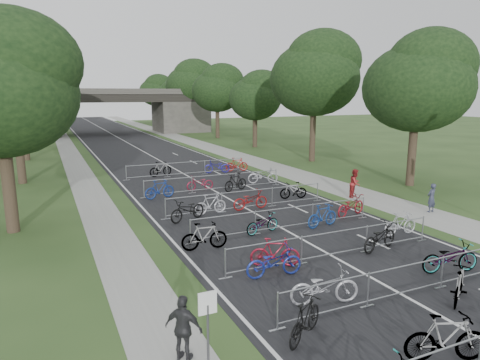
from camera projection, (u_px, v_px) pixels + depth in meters
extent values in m
cube|color=black|center=(129.00, 144.00, 54.69)|extent=(11.00, 140.00, 0.01)
cube|color=gray|center=(189.00, 141.00, 57.97)|extent=(3.00, 140.00, 0.01)
cube|color=gray|center=(66.00, 147.00, 51.62)|extent=(2.00, 140.00, 0.01)
cube|color=silver|center=(129.00, 144.00, 54.69)|extent=(0.12, 140.00, 0.00)
cube|color=#3F3C38|center=(30.00, 120.00, 62.84)|extent=(8.00, 8.00, 5.00)
cube|color=#3F3C38|center=(181.00, 116.00, 72.27)|extent=(8.00, 8.00, 5.00)
cube|color=black|center=(109.00, 98.00, 66.94)|extent=(30.00, 8.00, 1.20)
cube|color=#3F3C38|center=(113.00, 91.00, 63.36)|extent=(30.00, 0.40, 0.90)
cube|color=#3F3C38|center=(106.00, 92.00, 70.13)|extent=(30.00, 0.40, 0.90)
cylinder|color=#4C4C51|center=(208.00, 335.00, 9.90)|extent=(0.06, 0.06, 1.50)
cube|color=white|center=(207.00, 303.00, 9.74)|extent=(0.45, 0.04, 0.55)
cylinder|color=#33261C|center=(9.00, 187.00, 19.28)|extent=(0.56, 0.56, 4.20)
sphere|color=black|center=(10.00, 62.00, 18.01)|extent=(5.38, 5.38, 5.38)
cylinder|color=#33261C|center=(412.00, 153.00, 29.30)|extent=(0.56, 0.56, 4.48)
ellipsoid|color=black|center=(417.00, 88.00, 28.43)|extent=(7.17, 7.17, 5.88)
sphere|color=black|center=(432.00, 65.00, 27.95)|extent=(5.73, 5.73, 5.73)
sphere|color=black|center=(405.00, 101.00, 28.85)|extent=(4.66, 4.66, 4.66)
cylinder|color=#33261C|center=(19.00, 150.00, 29.92)|extent=(0.56, 0.56, 4.72)
ellipsoid|color=black|center=(13.00, 83.00, 29.00)|extent=(7.56, 7.56, 6.20)
sphere|color=black|center=(20.00, 59.00, 28.51)|extent=(6.05, 6.05, 6.05)
sphere|color=black|center=(6.00, 97.00, 29.43)|extent=(4.91, 4.91, 4.91)
cylinder|color=#33261C|center=(313.00, 134.00, 39.92)|extent=(0.56, 0.56, 5.11)
ellipsoid|color=black|center=(314.00, 79.00, 38.93)|extent=(8.18, 8.18, 6.70)
sphere|color=black|center=(324.00, 60.00, 38.41)|extent=(6.54, 6.54, 6.54)
sphere|color=black|center=(306.00, 91.00, 39.38)|extent=(5.31, 5.31, 5.31)
cylinder|color=#33261C|center=(25.00, 133.00, 40.55)|extent=(0.56, 0.56, 5.25)
ellipsoid|color=black|center=(19.00, 77.00, 39.54)|extent=(8.40, 8.40, 6.89)
sphere|color=black|center=(24.00, 58.00, 39.01)|extent=(6.72, 6.72, 6.72)
sphere|color=black|center=(14.00, 89.00, 39.99)|extent=(5.46, 5.46, 5.46)
cylinder|color=#33261C|center=(255.00, 131.00, 50.73)|extent=(0.56, 0.56, 3.85)
ellipsoid|color=black|center=(255.00, 99.00, 49.99)|extent=(6.16, 6.16, 5.05)
sphere|color=black|center=(262.00, 88.00, 49.54)|extent=(4.93, 4.93, 4.93)
sphere|color=black|center=(249.00, 105.00, 50.38)|extent=(4.00, 4.00, 4.00)
cylinder|color=#33261C|center=(28.00, 129.00, 51.34)|extent=(0.56, 0.56, 4.20)
ellipsoid|color=black|center=(25.00, 94.00, 50.53)|extent=(6.72, 6.72, 5.51)
sphere|color=black|center=(29.00, 82.00, 50.07)|extent=(5.38, 5.38, 5.38)
sphere|color=black|center=(21.00, 101.00, 50.94)|extent=(4.37, 4.37, 4.37)
cylinder|color=#33261C|center=(217.00, 122.00, 61.36)|extent=(0.56, 0.56, 4.48)
ellipsoid|color=black|center=(217.00, 91.00, 60.49)|extent=(7.17, 7.17, 5.88)
sphere|color=black|center=(222.00, 81.00, 60.01)|extent=(5.73, 5.73, 5.73)
sphere|color=black|center=(213.00, 98.00, 60.91)|extent=(4.66, 4.66, 4.66)
cylinder|color=#33261C|center=(30.00, 121.00, 61.98)|extent=(0.56, 0.56, 4.72)
ellipsoid|color=black|center=(27.00, 89.00, 61.06)|extent=(7.56, 7.56, 6.20)
sphere|color=black|center=(30.00, 78.00, 60.57)|extent=(6.05, 6.05, 6.05)
sphere|color=black|center=(24.00, 95.00, 61.49)|extent=(4.91, 4.91, 4.91)
cylinder|color=#33261C|center=(191.00, 116.00, 71.98)|extent=(0.56, 0.56, 5.11)
ellipsoid|color=black|center=(190.00, 86.00, 70.99)|extent=(8.18, 8.18, 6.70)
sphere|color=black|center=(195.00, 76.00, 70.47)|extent=(6.54, 6.54, 6.54)
sphere|color=black|center=(187.00, 92.00, 71.43)|extent=(5.31, 5.31, 5.31)
cylinder|color=#33261C|center=(31.00, 116.00, 72.61)|extent=(0.56, 0.56, 5.25)
ellipsoid|color=black|center=(28.00, 85.00, 71.60)|extent=(8.40, 8.40, 6.89)
sphere|color=black|center=(31.00, 74.00, 71.07)|extent=(6.72, 6.72, 6.72)
sphere|color=black|center=(26.00, 91.00, 72.04)|extent=(5.46, 5.46, 5.46)
cylinder|color=#33261C|center=(172.00, 117.00, 82.79)|extent=(0.56, 0.56, 3.85)
ellipsoid|color=black|center=(171.00, 97.00, 82.05)|extent=(6.16, 6.16, 5.05)
sphere|color=black|center=(175.00, 90.00, 81.60)|extent=(4.93, 4.93, 4.93)
sphere|color=black|center=(168.00, 101.00, 82.44)|extent=(4.00, 4.00, 4.00)
cylinder|color=#33261C|center=(33.00, 116.00, 83.40)|extent=(0.56, 0.56, 4.20)
ellipsoid|color=black|center=(31.00, 94.00, 82.59)|extent=(6.72, 6.72, 5.51)
sphere|color=black|center=(33.00, 87.00, 82.13)|extent=(5.38, 5.38, 5.38)
sphere|color=black|center=(28.00, 99.00, 83.00)|extent=(4.37, 4.37, 4.37)
cylinder|color=#33261C|center=(156.00, 113.00, 93.42)|extent=(0.56, 0.56, 4.48)
ellipsoid|color=black|center=(156.00, 92.00, 92.55)|extent=(7.17, 7.17, 5.88)
sphere|color=black|center=(159.00, 85.00, 92.07)|extent=(5.73, 5.73, 5.73)
sphere|color=black|center=(153.00, 96.00, 92.97)|extent=(4.66, 4.66, 4.66)
cylinder|color=#979A9E|center=(480.00, 356.00, 9.43)|extent=(0.05, 0.05, 1.10)
cylinder|color=#979A9E|center=(408.00, 265.00, 13.16)|extent=(9.20, 0.04, 0.04)
cylinder|color=#979A9E|center=(406.00, 291.00, 13.33)|extent=(9.20, 0.04, 0.04)
cylinder|color=#979A9E|center=(278.00, 311.00, 11.38)|extent=(0.05, 0.05, 1.10)
cube|color=#979A9E|center=(277.00, 330.00, 11.48)|extent=(0.50, 0.08, 0.03)
cylinder|color=#979A9E|center=(368.00, 290.00, 12.63)|extent=(0.05, 0.05, 1.10)
cube|color=#979A9E|center=(367.00, 306.00, 12.74)|extent=(0.50, 0.08, 0.03)
cylinder|color=#979A9E|center=(442.00, 272.00, 13.89)|extent=(0.05, 0.05, 1.10)
cube|color=#979A9E|center=(440.00, 287.00, 13.99)|extent=(0.50, 0.08, 0.03)
cylinder|color=#979A9E|center=(336.00, 232.00, 16.37)|extent=(9.20, 0.04, 0.04)
cylinder|color=#979A9E|center=(335.00, 253.00, 16.54)|extent=(9.20, 0.04, 0.04)
cylinder|color=#979A9E|center=(225.00, 263.00, 14.58)|extent=(0.05, 0.05, 1.10)
cube|color=#979A9E|center=(225.00, 278.00, 14.69)|extent=(0.50, 0.08, 0.03)
cylinder|color=#979A9E|center=(302.00, 250.00, 15.84)|extent=(0.05, 0.05, 1.10)
cube|color=#979A9E|center=(301.00, 264.00, 15.94)|extent=(0.50, 0.08, 0.03)
cylinder|color=#979A9E|center=(367.00, 239.00, 17.10)|extent=(0.05, 0.05, 1.10)
cube|color=#979A9E|center=(366.00, 251.00, 17.20)|extent=(0.50, 0.08, 0.03)
cylinder|color=#979A9E|center=(423.00, 229.00, 18.35)|extent=(0.05, 0.05, 1.10)
cube|color=#979A9E|center=(422.00, 241.00, 18.46)|extent=(0.50, 0.08, 0.03)
cylinder|color=#979A9E|center=(285.00, 208.00, 19.75)|extent=(9.20, 0.04, 0.04)
cylinder|color=#979A9E|center=(285.00, 226.00, 19.92)|extent=(9.20, 0.04, 0.04)
cylinder|color=#979A9E|center=(190.00, 232.00, 17.97)|extent=(0.05, 0.05, 1.10)
cube|color=#979A9E|center=(191.00, 244.00, 18.07)|extent=(0.50, 0.08, 0.03)
cylinder|color=#979A9E|center=(255.00, 223.00, 19.22)|extent=(0.05, 0.05, 1.10)
cube|color=#979A9E|center=(255.00, 234.00, 19.33)|extent=(0.50, 0.08, 0.03)
cylinder|color=#979A9E|center=(313.00, 215.00, 20.48)|extent=(0.05, 0.05, 1.10)
cube|color=#979A9E|center=(312.00, 225.00, 20.58)|extent=(0.50, 0.08, 0.03)
cylinder|color=#979A9E|center=(363.00, 208.00, 21.74)|extent=(0.05, 0.05, 1.10)
cube|color=#979A9E|center=(362.00, 218.00, 21.84)|extent=(0.50, 0.08, 0.03)
cylinder|color=#979A9E|center=(248.00, 191.00, 23.31)|extent=(9.20, 0.04, 0.04)
cylinder|color=#979A9E|center=(248.00, 206.00, 23.49)|extent=(9.20, 0.04, 0.04)
cylinder|color=#979A9E|center=(165.00, 209.00, 21.53)|extent=(0.05, 0.05, 1.10)
cube|color=#979A9E|center=(166.00, 219.00, 21.63)|extent=(0.50, 0.08, 0.03)
cylinder|color=#979A9E|center=(222.00, 202.00, 22.78)|extent=(0.05, 0.05, 1.10)
cube|color=#979A9E|center=(222.00, 212.00, 22.89)|extent=(0.50, 0.08, 0.03)
cylinder|color=#979A9E|center=(272.00, 197.00, 24.04)|extent=(0.05, 0.05, 1.10)
cube|color=#979A9E|center=(272.00, 206.00, 24.15)|extent=(0.50, 0.08, 0.03)
cylinder|color=#979A9E|center=(318.00, 192.00, 25.30)|extent=(0.05, 0.05, 1.10)
cube|color=#979A9E|center=(317.00, 200.00, 25.40)|extent=(0.50, 0.08, 0.03)
cylinder|color=#979A9E|center=(214.00, 175.00, 27.77)|extent=(9.20, 0.04, 0.04)
cylinder|color=#979A9E|center=(214.00, 188.00, 27.94)|extent=(9.20, 0.04, 0.04)
cylinder|color=#979A9E|center=(144.00, 189.00, 25.98)|extent=(0.05, 0.05, 1.10)
cube|color=#979A9E|center=(144.00, 198.00, 26.09)|extent=(0.50, 0.08, 0.03)
cylinder|color=#979A9E|center=(192.00, 185.00, 27.24)|extent=(0.05, 0.05, 1.10)
cube|color=#979A9E|center=(192.00, 193.00, 27.34)|extent=(0.50, 0.08, 0.03)
cylinder|color=#979A9E|center=(236.00, 181.00, 28.49)|extent=(0.05, 0.05, 1.10)
cube|color=#979A9E|center=(236.00, 189.00, 28.60)|extent=(0.50, 0.08, 0.03)
cylinder|color=#979A9E|center=(276.00, 177.00, 29.75)|extent=(0.05, 0.05, 1.10)
cube|color=#979A9E|center=(276.00, 185.00, 29.86)|extent=(0.50, 0.08, 0.03)
cylinder|color=#979A9E|center=(186.00, 162.00, 33.11)|extent=(9.20, 0.04, 0.04)
cylinder|color=#979A9E|center=(186.00, 173.00, 33.28)|extent=(9.20, 0.04, 0.04)
cylinder|color=#979A9E|center=(126.00, 173.00, 31.32)|extent=(0.05, 0.05, 1.10)
cube|color=#979A9E|center=(127.00, 180.00, 31.43)|extent=(0.50, 0.08, 0.03)
cylinder|color=#979A9E|center=(167.00, 170.00, 32.58)|extent=(0.05, 0.05, 1.10)
cube|color=#979A9E|center=(167.00, 177.00, 32.69)|extent=(0.50, 0.08, 0.03)
cylinder|color=#979A9E|center=(205.00, 167.00, 33.84)|extent=(0.05, 0.05, 1.10)
cube|color=#979A9E|center=(205.00, 174.00, 33.94)|extent=(0.50, 0.08, 0.03)
cylinder|color=#979A9E|center=(240.00, 164.00, 35.09)|extent=(0.05, 0.05, 1.10)
cube|color=#979A9E|center=(240.00, 171.00, 35.20)|extent=(0.50, 0.08, 0.03)
imported|color=#979A9E|center=(446.00, 338.00, 10.02)|extent=(2.07, 1.29, 1.21)
imported|color=black|center=(305.00, 320.00, 10.95)|extent=(1.81, 1.42, 1.09)
imported|color=#ACACB4|center=(324.00, 287.00, 12.80)|extent=(2.25, 1.27, 1.12)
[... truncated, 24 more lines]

